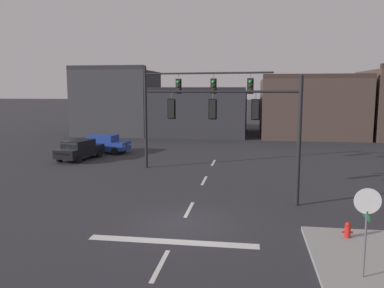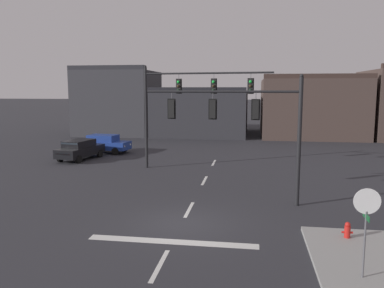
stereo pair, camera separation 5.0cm
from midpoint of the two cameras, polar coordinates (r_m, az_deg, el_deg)
name	(u,v)px [view 1 (the left image)]	position (r m, az deg, el deg)	size (l,w,h in m)	color
ground_plane	(182,224)	(16.93, -1.57, -11.47)	(400.00, 400.00, 0.00)	#2B2B30
stop_bar_paint	(172,242)	(15.09, -2.94, -13.95)	(6.40, 0.50, 0.01)	silver
lane_centreline	(189,209)	(18.80, -0.49, -9.46)	(0.16, 26.40, 0.01)	silver
signal_mast_near_side	(246,118)	(19.35, 7.80, 3.73)	(7.61, 0.63, 6.34)	black
signal_mast_far_side	(184,97)	(27.13, -1.23, 6.84)	(8.89, 1.36, 7.28)	black
stop_sign	(367,211)	(12.52, 23.90, -8.92)	(0.76, 0.64, 2.83)	#56565B
car_lot_nearside	(104,143)	(35.80, -12.70, 0.10)	(4.61, 2.34, 1.61)	navy
car_lot_middle	(80,149)	(32.75, -16.01, -0.73)	(2.61, 4.66, 1.61)	black
fire_hydrant	(347,233)	(16.07, 21.50, -11.88)	(0.40, 0.30, 0.75)	red
building_row	(321,106)	(49.85, 18.12, 5.32)	(56.23, 12.66, 9.59)	#38383D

